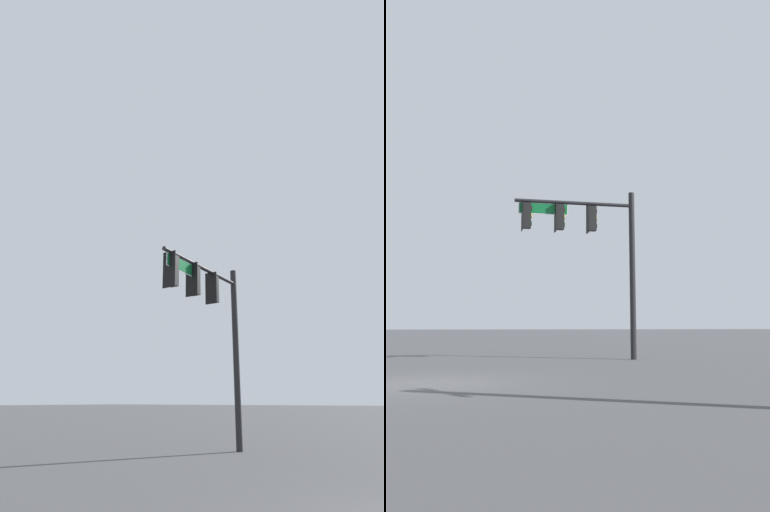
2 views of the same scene
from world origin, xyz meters
The scene contains 1 object.
signal_pole_near centered at (-5.91, -7.76, 5.20)m, with size 5.39×0.58×7.43m.
Camera 1 is at (7.63, 0.28, 1.85)m, focal length 28.00 mm.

